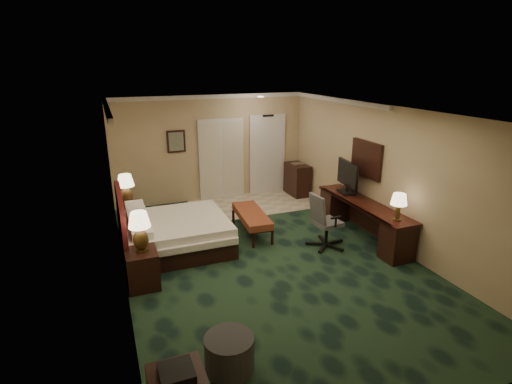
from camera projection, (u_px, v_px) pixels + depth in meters
name	position (u px, v px, depth m)	size (l,w,h in m)	color
floor	(268.00, 259.00, 7.36)	(5.00, 7.50, 0.00)	black
ceiling	(269.00, 111.00, 6.52)	(5.00, 7.50, 0.00)	white
wall_back	(211.00, 148.00, 10.26)	(5.00, 0.00, 2.70)	tan
wall_front	(430.00, 307.00, 3.62)	(5.00, 0.00, 2.70)	tan
wall_left	(118.00, 208.00, 6.07)	(0.00, 7.50, 2.70)	tan
wall_right	(386.00, 175.00, 7.81)	(0.00, 7.50, 2.70)	tan
crown_molding	(269.00, 114.00, 6.54)	(5.00, 7.50, 0.10)	silver
tile_patch	(256.00, 204.00, 10.24)	(3.20, 1.70, 0.01)	beige
headboard	(122.00, 223.00, 7.18)	(0.12, 2.00, 1.40)	#441108
entry_door	(267.00, 155.00, 10.86)	(1.02, 0.06, 2.18)	silver
closet_doors	(221.00, 159.00, 10.40)	(1.20, 0.06, 2.10)	beige
wall_art	(176.00, 141.00, 9.83)	(0.45, 0.06, 0.55)	#4E6859
wall_mirror	(366.00, 159.00, 8.26)	(0.05, 0.95, 0.75)	white
bed	(177.00, 234.00, 7.72)	(1.90, 1.76, 0.60)	silver
nightstand_near	(142.00, 269.00, 6.40)	(0.49, 0.56, 0.61)	black
nightstand_far	(130.00, 217.00, 8.51)	(0.49, 0.57, 0.62)	black
lamp_near	(140.00, 232.00, 6.24)	(0.35, 0.35, 0.65)	black
lamp_far	(126.00, 190.00, 8.25)	(0.35, 0.35, 0.66)	black
bed_bench	(252.00, 223.00, 8.37)	(0.50, 1.45, 0.49)	brown
ottoman	(229.00, 353.00, 4.69)	(0.59, 0.59, 0.42)	#343535
desk	(363.00, 220.00, 8.18)	(0.57, 2.63, 0.76)	black
tv	(347.00, 178.00, 8.54)	(0.08, 0.91, 0.71)	black
desk_lamp	(398.00, 207.00, 7.09)	(0.29, 0.29, 0.51)	black
desk_chair	(327.00, 220.00, 7.71)	(0.64, 0.60, 1.10)	#4C4C4C
minibar	(297.00, 180.00, 10.83)	(0.45, 0.81, 0.85)	black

